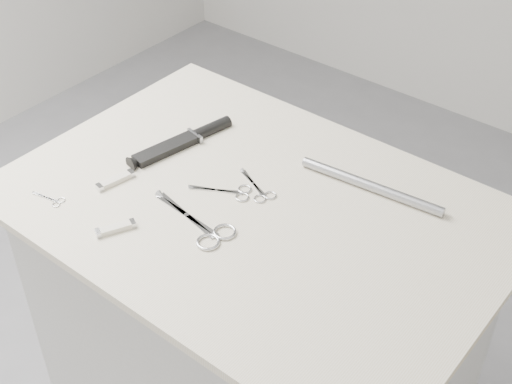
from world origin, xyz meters
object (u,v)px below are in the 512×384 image
Objects in this scene: sheathed_knife at (187,139)px; large_shears at (206,229)px; pocket_knife_a at (116,229)px; embroidery_scissors_a at (232,192)px; tiny_scissors at (52,200)px; embroidery_scissors_b at (260,191)px; pocket_knife_b at (116,180)px; plinth at (255,353)px; metal_rail at (371,186)px.

large_shears is at bearing -118.82° from sheathed_knife.
pocket_knife_a is at bearing -150.99° from sheathed_knife.
embroidery_scissors_a is at bearing 2.99° from pocket_knife_a.
sheathed_knife is (0.07, 0.32, 0.01)m from tiny_scissors.
embroidery_scissors_b and tiny_scissors have the same top height.
pocket_knife_a is 0.15m from pocket_knife_b.
sheathed_knife is (-0.24, 0.04, 0.01)m from embroidery_scissors_b.
embroidery_scissors_a is at bearing -114.73° from embroidery_scissors_b.
plinth is 0.55m from pocket_knife_a.
tiny_scissors is at bearing 178.54° from sheathed_knife.
embroidery_scissors_b is 0.23m from metal_rail.
sheathed_knife is 0.32m from pocket_knife_a.
tiny_scissors is 0.65m from metal_rail.
large_shears is 0.65× the size of metal_rail.
embroidery_scissors_b is 1.49× the size of pocket_knife_a.
embroidery_scissors_b is (0.04, 0.04, -0.00)m from embroidery_scissors_a.
sheathed_knife is at bearing 66.16° from tiny_scissors.
pocket_knife_b is at bearing -170.73° from large_shears.
plinth is at bearing 86.58° from large_shears.
plinth is at bearing 26.12° from tiny_scissors.
large_shears is 0.80× the size of sheathed_knife.
metal_rail reaches higher than pocket_knife_a.
pocket_knife_b reaches higher than embroidery_scissors_a.
sheathed_knife is at bearing -165.37° from embroidery_scissors_b.
pocket_knife_a is (-0.10, -0.23, 0.00)m from embroidery_scissors_a.
metal_rail reaches higher than embroidery_scissors_b.
metal_rail reaches higher than tiny_scissors.
large_shears reaches higher than tiny_scissors.
metal_rail is (0.16, 0.19, 0.48)m from plinth.
pocket_knife_a is at bearing -127.24° from metal_rail.
tiny_scissors is at bearing -142.85° from plinth.
sheathed_knife is 0.81× the size of metal_rail.
plinth is at bearing -53.66° from pocket_knife_b.
large_shears is 0.16m from embroidery_scissors_b.
large_shears is 0.12m from embroidery_scissors_a.
large_shears is at bearing -120.72° from metal_rail.
plinth is 0.54m from metal_rail.
sheathed_knife is 0.43m from metal_rail.
sheathed_knife is (-0.20, 0.07, 0.01)m from embroidery_scissors_a.
metal_rail reaches higher than large_shears.
metal_rail is at bearing 67.05° from large_shears.
plinth is 7.84× the size of embroidery_scissors_b.
tiny_scissors is 0.30× the size of sheathed_knife.
large_shears is 0.36m from metal_rail.
pocket_knife_a is at bearing -141.61° from embroidery_scissors_a.
pocket_knife_b is (0.06, 0.12, 0.00)m from tiny_scissors.
embroidery_scissors_b is at bearing 113.31° from plinth.
pocket_knife_a is (0.17, 0.02, 0.00)m from tiny_scissors.
embroidery_scissors_a is 1.09× the size of embroidery_scissors_b.
large_shears is at bearing -77.25° from pocket_knife_b.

